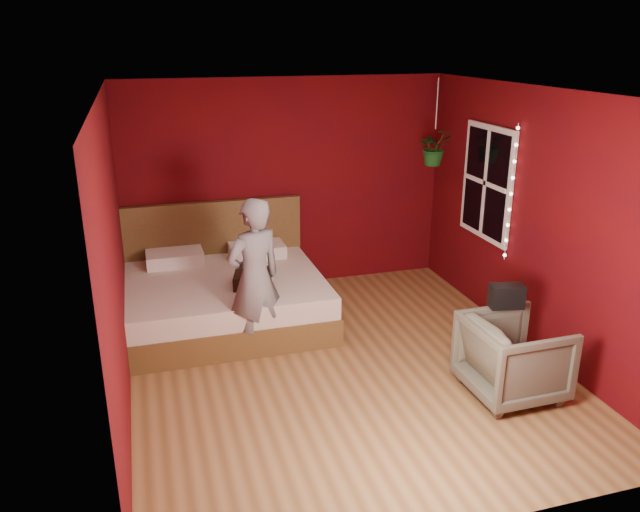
% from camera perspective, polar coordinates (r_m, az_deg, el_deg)
% --- Properties ---
extents(floor, '(4.50, 4.50, 0.00)m').
position_cam_1_polar(floor, '(6.19, 2.12, -9.97)').
color(floor, '#9B6E3E').
rests_on(floor, ground).
extents(room_walls, '(4.04, 4.54, 2.62)m').
position_cam_1_polar(room_walls, '(5.56, 2.34, 5.26)').
color(room_walls, '#5B0909').
rests_on(room_walls, ground).
extents(window, '(0.05, 0.97, 1.27)m').
position_cam_1_polar(window, '(7.22, 14.99, 6.48)').
color(window, white).
rests_on(window, room_walls).
extents(fairy_lights, '(0.04, 0.04, 1.45)m').
position_cam_1_polar(fairy_lights, '(6.78, 17.07, 5.46)').
color(fairy_lights, silver).
rests_on(fairy_lights, room_walls).
extents(bed, '(2.15, 1.83, 1.18)m').
position_cam_1_polar(bed, '(7.09, -8.75, -3.46)').
color(bed, brown).
rests_on(bed, ground).
extents(person, '(0.69, 0.57, 1.62)m').
position_cam_1_polar(person, '(6.12, -6.00, -2.07)').
color(person, gray).
rests_on(person, ground).
extents(armchair, '(0.82, 0.79, 0.73)m').
position_cam_1_polar(armchair, '(5.83, 17.25, -8.83)').
color(armchair, '#5D5B49').
rests_on(armchair, ground).
extents(handbag, '(0.33, 0.21, 0.22)m').
position_cam_1_polar(handbag, '(5.85, 16.69, -3.53)').
color(handbag, black).
rests_on(handbag, armchair).
extents(throw_pillow, '(0.49, 0.49, 0.14)m').
position_cam_1_polar(throw_pillow, '(6.66, -6.07, -2.08)').
color(throw_pillow, black).
rests_on(throw_pillow, bed).
extents(hanging_plant, '(0.40, 0.35, 1.00)m').
position_cam_1_polar(hanging_plant, '(7.50, 10.41, 9.76)').
color(hanging_plant, silver).
rests_on(hanging_plant, room_walls).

